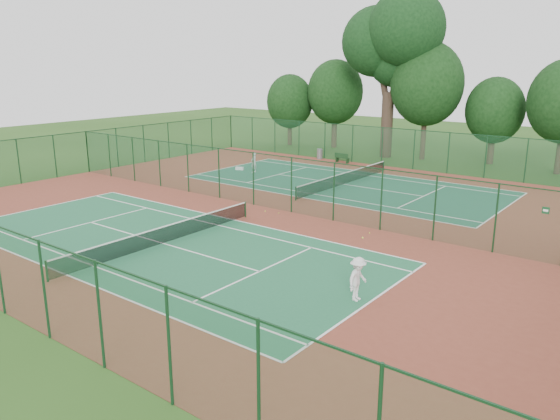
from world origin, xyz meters
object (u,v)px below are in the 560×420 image
object	(u,v)px
player_far	(254,162)
big_tree	(393,40)
bench	(342,158)
kit_bag	(240,168)
trash_bin	(320,154)
player_near	(358,279)

from	to	relation	value
player_far	big_tree	distance (m)	18.44
bench	kit_bag	xyz separation A→B (m)	(-5.18, -8.55, -0.34)
player_far	kit_bag	distance (m)	1.88
player_far	bench	distance (m)	9.33
bench	trash_bin	bearing A→B (deg)	174.04
player_near	kit_bag	bearing A→B (deg)	51.04
trash_bin	bench	distance (m)	2.87
player_near	player_far	distance (m)	26.51
big_tree	player_far	bearing A→B (deg)	-109.97
trash_bin	bench	size ratio (longest dim) A/B	0.65
trash_bin	big_tree	world-z (taller)	big_tree
bench	big_tree	bearing A→B (deg)	77.17
player_far	big_tree	world-z (taller)	big_tree
player_near	trash_bin	size ratio (longest dim) A/B	1.80
player_far	big_tree	xyz separation A→B (m)	(5.24, 14.42, 10.22)
player_near	player_far	bearing A→B (deg)	48.88
player_near	kit_bag	xyz separation A→B (m)	(-21.71, 17.51, -0.76)
bench	player_near	bearing A→B (deg)	-53.33
kit_bag	big_tree	distance (m)	19.33
player_near	trash_bin	xyz separation A→B (m)	(-19.35, 26.58, -0.40)
player_near	big_tree	size ratio (longest dim) A/B	0.11
player_far	player_near	bearing A→B (deg)	40.65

